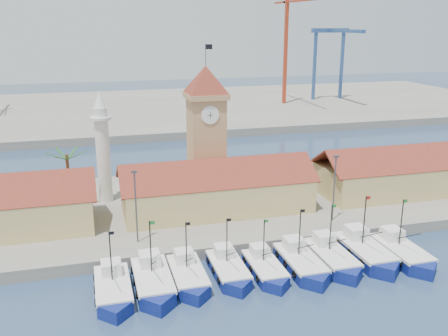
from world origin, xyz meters
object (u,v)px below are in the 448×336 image
object	(u,v)px
boat_0	(113,291)
minaret	(103,147)
boat_4	(266,270)
clock_tower	(206,129)

from	to	relation	value
boat_0	minaret	world-z (taller)	minaret
boat_4	minaret	world-z (taller)	minaret
boat_0	clock_tower	world-z (taller)	clock_tower
minaret	boat_4	bearing A→B (deg)	-57.58
boat_4	minaret	xyz separation A→B (m)	(-16.12, 25.38, 9.04)
minaret	clock_tower	bearing A→B (deg)	-7.61
clock_tower	minaret	xyz separation A→B (m)	(-15.00, 2.00, -2.23)
boat_4	clock_tower	size ratio (longest dim) A/B	0.39
boat_4	clock_tower	bearing A→B (deg)	92.73
boat_4	clock_tower	distance (m)	25.97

